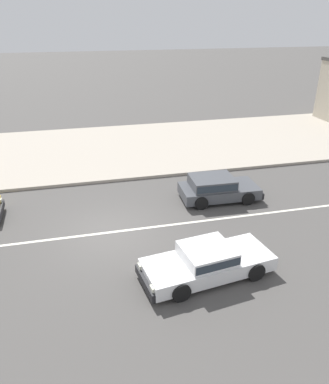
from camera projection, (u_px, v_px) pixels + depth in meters
name	position (u px, v px, depth m)	size (l,w,h in m)	color
ground_plane	(111.00, 232.00, 14.65)	(160.00, 160.00, 0.00)	#4C4947
lane_centre_stripe	(111.00, 232.00, 14.65)	(50.40, 0.14, 0.01)	silver
kerb_strip	(94.00, 150.00, 23.23)	(68.00, 10.00, 0.15)	#ADA393
hatchback_dark_grey_1	(217.00, 187.00, 17.04)	(3.66, 1.93, 1.10)	#47494F
sedan_white_4	(207.00, 261.00, 12.04)	(4.51, 2.23, 1.06)	white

